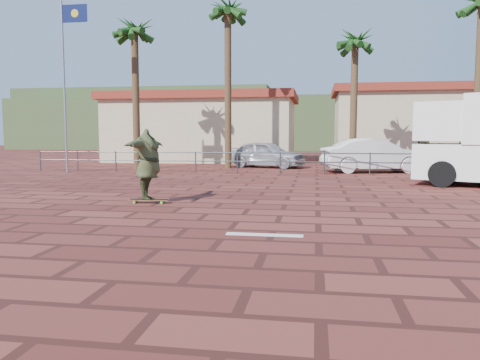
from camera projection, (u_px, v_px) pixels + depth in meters
name	position (u px, v px, depth m)	size (l,w,h in m)	color
ground	(237.00, 222.00, 9.72)	(120.00, 120.00, 0.00)	maroon
paint_stripe	(264.00, 235.00, 8.43)	(1.40, 0.22, 0.01)	white
guardrail	(280.00, 159.00, 21.44)	(24.06, 0.06, 1.00)	#47494F
flagpole	(66.00, 73.00, 21.64)	(1.30, 0.10, 8.00)	gray
palm_far_left	(135.00, 34.00, 23.51)	(2.40, 2.40, 8.25)	brown
palm_left	(228.00, 15.00, 24.16)	(2.40, 2.40, 9.45)	brown
palm_center	(355.00, 44.00, 23.77)	(2.40, 2.40, 7.75)	brown
building_west	(204.00, 127.00, 32.06)	(12.60, 7.60, 4.50)	beige
building_east	(411.00, 123.00, 31.78)	(10.60, 6.60, 5.00)	beige
hill_front	(303.00, 125.00, 58.55)	(70.00, 18.00, 6.00)	#384C28
hill_back	(152.00, 119.00, 67.84)	(35.00, 14.00, 8.00)	#384C28
longboard	(149.00, 200.00, 12.30)	(1.07, 0.32, 0.10)	olive
skateboarder	(148.00, 164.00, 12.21)	(2.28, 0.62, 1.85)	#3C4425
car_silver	(266.00, 154.00, 25.54)	(1.73, 4.29, 1.46)	#AEAFB5
car_white	(374.00, 155.00, 22.20)	(1.70, 4.87, 1.61)	white
street_sign	(460.00, 144.00, 18.27)	(0.42, 0.10, 2.07)	gray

